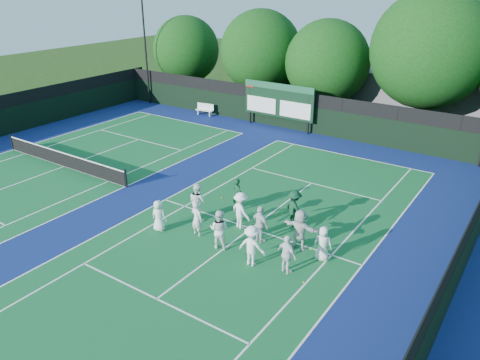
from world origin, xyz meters
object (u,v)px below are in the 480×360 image
Objects in this scene: scoreboard at (278,101)px; tennis_net at (63,159)px; bench at (205,109)px; coach_left at (237,194)px.

scoreboard is 16.26m from tennis_net.
tennis_net reaches higher than bench.
tennis_net is (-6.99, -14.59, -1.70)m from scoreboard.
scoreboard is at bearing -45.02° from coach_left.
scoreboard is at bearing 1.73° from bench.
tennis_net is 14.37m from bench.
scoreboard is 0.53× the size of tennis_net.
scoreboard reaches higher than tennis_net.
coach_left is (5.36, -13.32, -1.33)m from scoreboard.
scoreboard reaches higher than bench.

